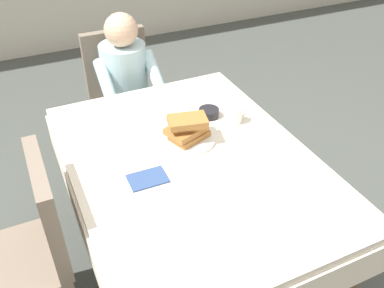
{
  "coord_description": "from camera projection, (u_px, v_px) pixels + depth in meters",
  "views": [
    {
      "loc": [
        -0.65,
        -1.4,
        1.95
      ],
      "look_at": [
        0.02,
        0.04,
        0.79
      ],
      "focal_mm": 38.9,
      "sensor_mm": 36.0,
      "label": 1
    }
  ],
  "objects": [
    {
      "name": "ground_plane",
      "position": [
        191.0,
        260.0,
        2.4
      ],
      "size": [
        14.0,
        14.0,
        0.0
      ],
      "primitive_type": "plane",
      "color": "#474C47"
    },
    {
      "name": "dining_table_main",
      "position": [
        191.0,
        173.0,
        2.01
      ],
      "size": [
        1.12,
        1.52,
        0.74
      ],
      "color": "silver",
      "rests_on": "ground"
    },
    {
      "name": "chair_diner",
      "position": [
        122.0,
        90.0,
        2.94
      ],
      "size": [
        0.44,
        0.45,
        0.93
      ],
      "rotation": [
        0.0,
        0.0,
        3.14
      ],
      "color": "#7A6B5B",
      "rests_on": "ground"
    },
    {
      "name": "diner_person",
      "position": [
        127.0,
        82.0,
        2.74
      ],
      "size": [
        0.4,
        0.43,
        1.12
      ],
      "rotation": [
        0.0,
        0.0,
        3.14
      ],
      "color": "silver",
      "rests_on": "ground"
    },
    {
      "name": "chair_left_side",
      "position": [
        32.0,
        242.0,
        1.82
      ],
      "size": [
        0.45,
        0.44,
        0.93
      ],
      "rotation": [
        0.0,
        0.0,
        1.57
      ],
      "color": "#7A6B5B",
      "rests_on": "ground"
    },
    {
      "name": "plate_breakfast",
      "position": [
        188.0,
        139.0,
        2.08
      ],
      "size": [
        0.28,
        0.28,
        0.02
      ],
      "primitive_type": "cylinder",
      "color": "white",
      "rests_on": "dining_table_main"
    },
    {
      "name": "breakfast_stack",
      "position": [
        188.0,
        127.0,
        2.04
      ],
      "size": [
        0.23,
        0.2,
        0.12
      ],
      "color": "#A36B33",
      "rests_on": "plate_breakfast"
    },
    {
      "name": "cup_coffee",
      "position": [
        235.0,
        115.0,
        2.2
      ],
      "size": [
        0.11,
        0.08,
        0.08
      ],
      "color": "white",
      "rests_on": "dining_table_main"
    },
    {
      "name": "bowl_butter",
      "position": [
        209.0,
        113.0,
        2.25
      ],
      "size": [
        0.11,
        0.11,
        0.04
      ],
      "primitive_type": "cylinder",
      "color": "black",
      "rests_on": "dining_table_main"
    },
    {
      "name": "fork_left_of_plate",
      "position": [
        153.0,
        151.0,
        2.0
      ],
      "size": [
        0.02,
        0.18,
        0.0
      ],
      "primitive_type": "cube",
      "rotation": [
        0.0,
        0.0,
        1.55
      ],
      "color": "silver",
      "rests_on": "dining_table_main"
    },
    {
      "name": "knife_right_of_plate",
      "position": [
        223.0,
        132.0,
        2.13
      ],
      "size": [
        0.02,
        0.2,
        0.0
      ],
      "primitive_type": "cube",
      "rotation": [
        0.0,
        0.0,
        1.62
      ],
      "color": "silver",
      "rests_on": "dining_table_main"
    },
    {
      "name": "spoon_near_edge",
      "position": [
        224.0,
        182.0,
        1.82
      ],
      "size": [
        0.15,
        0.04,
        0.0
      ],
      "primitive_type": "cube",
      "rotation": [
        0.0,
        0.0,
        0.21
      ],
      "color": "silver",
      "rests_on": "dining_table_main"
    },
    {
      "name": "napkin_folded",
      "position": [
        148.0,
        179.0,
        1.84
      ],
      "size": [
        0.17,
        0.12,
        0.01
      ],
      "primitive_type": "cube",
      "rotation": [
        0.0,
        0.0,
        -0.02
      ],
      "color": "#334C7F",
      "rests_on": "dining_table_main"
    }
  ]
}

